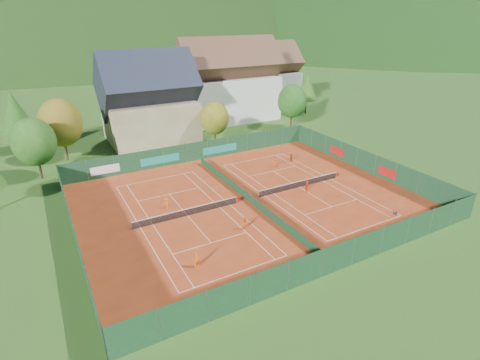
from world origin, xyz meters
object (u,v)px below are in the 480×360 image
player_right_far_b (291,158)px  player_left_far (167,203)px  player_left_near (197,260)px  player_right_far_a (275,163)px  hotel_block_b (264,79)px  chalet (149,104)px  player_right_near (307,187)px  player_left_mid (245,224)px  ball_hopper (395,213)px  hotel_block_a (228,85)px

player_right_far_b → player_left_far: bearing=-16.1°
player_left_near → player_right_far_a: size_ratio=1.33×
hotel_block_b → player_right_far_b: hotel_block_b is taller
player_right_far_a → hotel_block_b: bearing=-152.4°
player_right_far_a → player_left_far: bearing=-18.7°
player_left_near → chalet: bearing=62.7°
player_left_far → player_right_near: bearing=153.5°
player_left_near → player_left_mid: size_ratio=1.06×
player_right_far_a → player_right_far_b: size_ratio=0.88×
player_left_far → player_right_far_b: bearing=-178.1°
chalet → player_left_mid: (-0.73, -35.83, -5.88)m
ball_hopper → player_right_far_b: size_ratio=0.59×
player_left_far → player_right_near: 17.96m
hotel_block_a → player_left_near: (-26.78, -45.41, -6.60)m
player_left_mid → player_left_far: player_left_mid is taller
chalet → hotel_block_a: (19.00, 6.00, 0.76)m
player_left_near → player_right_far_b: (23.40, 17.71, -0.11)m
chalet → hotel_block_b: chalet is taller
player_left_far → hotel_block_b: bearing=-145.7°
player_left_far → chalet: bearing=-115.3°
chalet → player_right_far_b: 27.40m
player_left_far → player_right_far_a: (18.67, 4.66, -0.09)m
chalet → hotel_block_a: 19.94m
chalet → hotel_block_b: (33.00, 14.00, -0.01)m
hotel_block_a → player_left_mid: size_ratio=14.58×
player_left_near → player_left_mid: (7.05, 3.58, -0.04)m
player_left_far → player_right_far_a: bearing=-177.8°
player_left_near → player_right_near: size_ratio=1.01×
hotel_block_b → player_right_near: 51.02m
hotel_block_a → player_right_far_a: (-6.80, -28.43, -6.79)m
player_left_mid → player_right_far_b: bearing=58.5°
hotel_block_a → player_left_far: bearing=-127.6°
player_right_far_a → player_left_mid: bearing=13.4°
player_left_far → player_right_far_b: 22.74m
player_right_near → hotel_block_a: bearing=53.7°
player_left_mid → ball_hopper: bearing=-2.4°
hotel_block_a → player_right_near: (-8.09, -37.62, -6.61)m
hotel_block_b → player_left_mid: 60.46m
hotel_block_b → player_left_far: (-39.47, -41.09, -5.94)m
player_left_far → player_right_far_b: player_left_far is taller
hotel_block_a → player_right_far_a: size_ratio=18.30×
chalet → player_right_far_a: (12.20, -22.43, -6.03)m
player_left_far → player_left_near: bearing=72.1°
hotel_block_a → chalet: bearing=-162.5°
hotel_block_b → player_right_far_b: 40.15m
player_left_far → player_right_far_a: 19.24m
player_right_near → hotel_block_b: bearing=40.0°
hotel_block_b → ball_hopper: hotel_block_b is taller
chalet → ball_hopper: size_ratio=20.25×
player_right_near → chalet: bearing=84.9°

